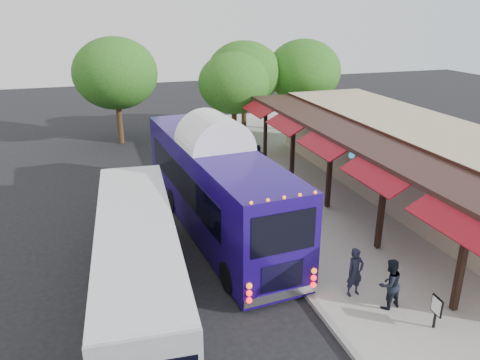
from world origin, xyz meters
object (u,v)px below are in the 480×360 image
object	(u,v)px
ped_b	(389,284)
coach_bus	(215,182)
sign_board	(437,307)
ped_a	(355,272)
ped_d	(259,189)
city_bus	(138,259)
ped_c	(258,162)

from	to	relation	value
ped_b	coach_bus	bearing A→B (deg)	-71.98
sign_board	ped_a	bearing A→B (deg)	124.99
ped_d	sign_board	world-z (taller)	ped_d
coach_bus	ped_a	size ratio (longest dim) A/B	7.63
sign_board	coach_bus	bearing A→B (deg)	120.04
city_bus	ped_c	xyz separation A→B (m)	(7.13, 9.23, -0.48)
city_bus	ped_c	distance (m)	11.68
ped_a	ped_b	world-z (taller)	ped_b
ped_c	ped_a	bearing A→B (deg)	72.75
city_bus	ped_c	bearing A→B (deg)	56.09
ped_c	sign_board	size ratio (longest dim) A/B	1.83
ped_a	ped_d	xyz separation A→B (m)	(-0.44, 7.51, 0.02)
city_bus	ped_b	world-z (taller)	city_bus
ped_a	ped_c	bearing A→B (deg)	80.04
coach_bus	ped_b	world-z (taller)	coach_bus
coach_bus	ped_c	distance (m)	6.09
sign_board	ped_b	bearing A→B (deg)	122.28
coach_bus	sign_board	size ratio (longest dim) A/B	12.18
city_bus	ped_d	distance (m)	8.31
ped_a	ped_c	distance (m)	11.01
coach_bus	ped_a	xyz separation A→B (m)	(2.84, -6.17, -1.11)
ped_c	ped_d	distance (m)	3.66
ped_d	ped_b	bearing A→B (deg)	105.41
coach_bus	sign_board	distance (m)	9.36
coach_bus	ped_d	bearing A→B (deg)	24.38
city_bus	ped_d	size ratio (longest dim) A/B	6.47
ped_b	ped_d	world-z (taller)	ped_d
coach_bus	city_bus	size ratio (longest dim) A/B	1.15
ped_a	ped_b	xyz separation A→B (m)	(0.62, -0.89, 0.00)
ped_a	ped_c	world-z (taller)	ped_c
coach_bus	ped_a	distance (m)	6.88
city_bus	sign_board	world-z (taller)	city_bus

